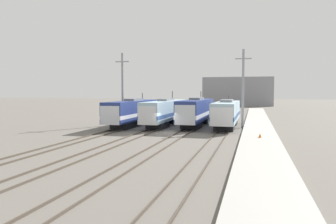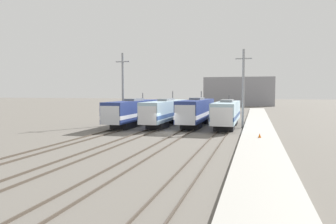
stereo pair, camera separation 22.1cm
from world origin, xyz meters
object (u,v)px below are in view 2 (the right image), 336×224
object	(u,v)px
locomotive_center_right	(196,111)
locomotive_far_left	(133,112)
catenary_tower_left	(123,88)
catenary_tower_right	(243,88)
locomotive_center_left	(165,112)
traffic_cone	(260,136)
locomotive_far_right	(227,113)

from	to	relation	value
locomotive_center_right	locomotive_far_left	bearing A→B (deg)	-165.03
catenary_tower_left	catenary_tower_right	bearing A→B (deg)	0.00
locomotive_center_left	traffic_cone	distance (m)	19.22
locomotive_far_right	catenary_tower_left	world-z (taller)	catenary_tower_left
locomotive_far_right	traffic_cone	xyz separation A→B (m)	(4.55, -12.66, -1.51)
locomotive_far_left	catenary_tower_right	size ratio (longest dim) A/B	1.58
locomotive_center_right	locomotive_far_right	bearing A→B (deg)	-15.88
locomotive_far_left	locomotive_center_right	size ratio (longest dim) A/B	0.98
locomotive_far_right	traffic_cone	distance (m)	13.54
locomotive_center_left	catenary_tower_left	distance (m)	7.88
locomotive_far_left	locomotive_far_right	size ratio (longest dim) A/B	1.07
locomotive_far_left	locomotive_center_right	world-z (taller)	locomotive_center_right
locomotive_center_right	traffic_cone	distance (m)	16.89
locomotive_far_left	locomotive_center_left	world-z (taller)	locomotive_center_left
catenary_tower_right	traffic_cone	xyz separation A→B (m)	(2.23, -12.70, -5.27)
locomotive_center_left	locomotive_center_right	world-z (taller)	locomotive_center_right
locomotive_far_left	locomotive_center_left	bearing A→B (deg)	18.23
traffic_cone	catenary_tower_left	bearing A→B (deg)	148.82
locomotive_far_left	catenary_tower_left	bearing A→B (deg)	150.90
catenary_tower_right	traffic_cone	world-z (taller)	catenary_tower_right
locomotive_far_right	locomotive_center_left	bearing A→B (deg)	177.74
catenary_tower_right	locomotive_far_right	bearing A→B (deg)	-179.00
traffic_cone	locomotive_far_left	bearing A→B (deg)	148.58
locomotive_center_left	traffic_cone	bearing A→B (deg)	-42.88
locomotive_center_right	catenary_tower_left	xyz separation A→B (m)	(-11.69, -1.31, 3.63)
locomotive_far_right	traffic_cone	bearing A→B (deg)	-70.22
catenary_tower_right	catenary_tower_left	bearing A→B (deg)	180.00
catenary_tower_left	catenary_tower_right	world-z (taller)	same
locomotive_far_left	locomotive_center_right	bearing A→B (deg)	14.97
catenary_tower_left	catenary_tower_right	distance (m)	18.75
catenary_tower_left	traffic_cone	bearing A→B (deg)	-31.18
traffic_cone	catenary_tower_right	bearing A→B (deg)	99.97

